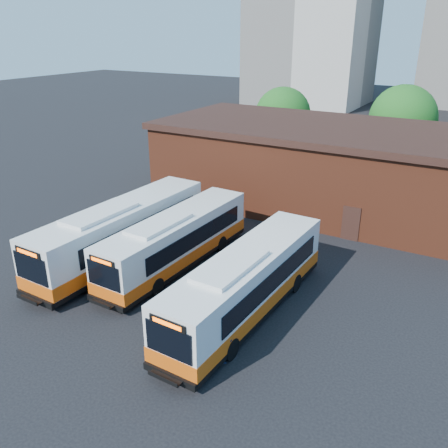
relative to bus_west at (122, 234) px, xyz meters
The scene contains 8 objects.
ground 9.49m from the bus_west, 25.86° to the right, with size 220.00×220.00×0.00m, color black.
bus_west is the anchor object (origin of this frame).
bus_midwest 3.51m from the bus_west, 15.69° to the left, with size 2.95×12.42×3.36m.
bus_mideast 9.60m from the bus_west, ahead, with size 3.11×12.95×3.50m.
transit_worker 11.75m from the bus_west, 26.88° to the right, with size 0.72×0.47×1.97m, color #121934.
depot_building 18.08m from the bus_west, 62.18° to the left, with size 28.60×12.60×6.40m.
tree_west 28.13m from the bus_west, 93.27° to the left, with size 6.00×6.00×7.65m.
tree_mid 31.87m from the bus_west, 70.83° to the left, with size 6.56×6.56×8.36m.
Camera 1 is at (10.38, -15.82, 13.46)m, focal length 38.00 mm.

